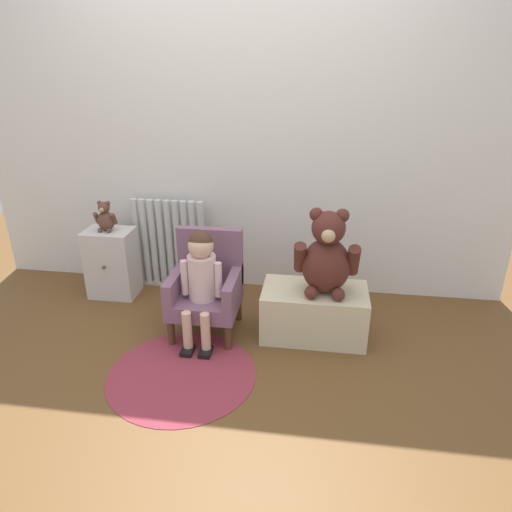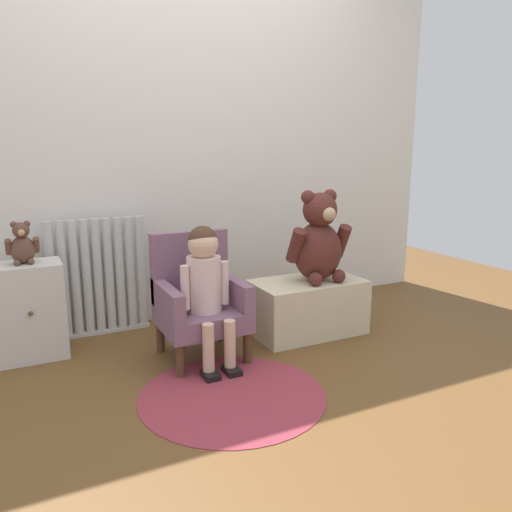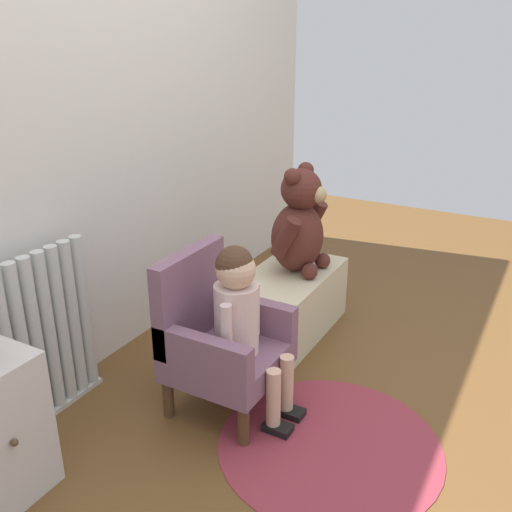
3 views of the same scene
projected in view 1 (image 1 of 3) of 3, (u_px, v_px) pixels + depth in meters
The scene contains 10 objects.
ground_plane at pixel (207, 371), 2.56m from camera, with size 6.00×6.00×0.00m, color brown.
back_wall at pixel (239, 124), 3.09m from camera, with size 3.80×0.05×2.40m, color silver.
radiator at pixel (170, 245), 3.39m from camera, with size 0.56×0.05×0.68m.
small_dresser at pixel (112, 263), 3.30m from camera, with size 0.33×0.26×0.50m.
child_armchair at pixel (207, 286), 2.86m from camera, with size 0.42×0.41×0.64m.
child_figure at pixel (201, 272), 2.70m from camera, with size 0.25×0.35×0.70m.
low_bench at pixel (314, 312), 2.84m from camera, with size 0.64×0.36×0.32m, color beige.
large_teddy_bear at pixel (327, 257), 2.66m from camera, with size 0.38×0.27×0.52m.
small_teddy_bear at pixel (105, 218), 3.16m from camera, with size 0.16×0.11×0.22m.
floor_rug at pixel (182, 374), 2.53m from camera, with size 0.83×0.83×0.01m, color maroon.
Camera 1 is at (0.57, -2.02, 1.61)m, focal length 32.00 mm.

